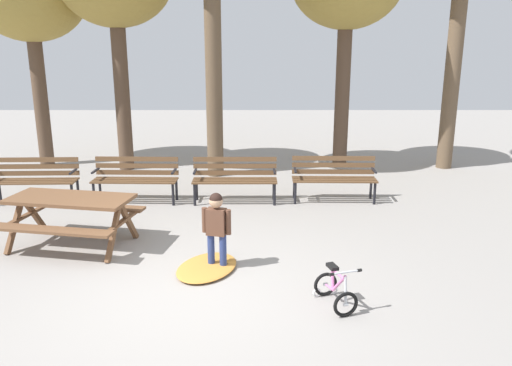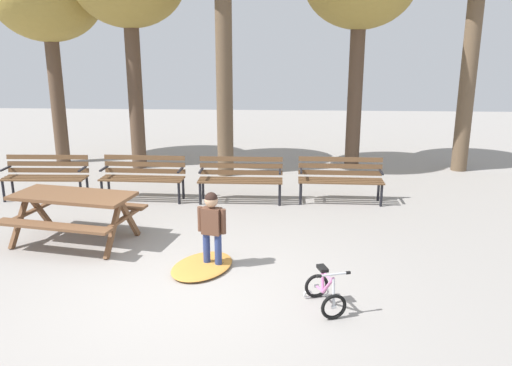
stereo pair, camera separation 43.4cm
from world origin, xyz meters
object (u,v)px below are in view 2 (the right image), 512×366
object	(u,v)px
picnic_table	(73,205)
child_standing	(212,224)
park_bench_far_right	(340,176)
kids_bicycle	(325,292)
park_bench_left	(143,174)
park_bench_right	(241,176)
park_bench_far_left	(46,173)

from	to	relation	value
picnic_table	child_standing	world-z (taller)	child_standing
park_bench_far_right	kids_bicycle	bearing A→B (deg)	-97.98
park_bench_left	kids_bicycle	bearing A→B (deg)	-51.95
picnic_table	park_bench_right	distance (m)	3.25
child_standing	kids_bicycle	bearing A→B (deg)	-35.45
park_bench_far_left	child_standing	xyz separation A→B (m)	(3.68, -3.02, 0.12)
picnic_table	kids_bicycle	world-z (taller)	picnic_table
park_bench_far_left	park_bench_far_right	world-z (taller)	same
picnic_table	park_bench_far_left	bearing A→B (deg)	123.42
park_bench_far_right	kids_bicycle	distance (m)	4.22
picnic_table	kids_bicycle	bearing A→B (deg)	-26.56
park_bench_far_right	kids_bicycle	world-z (taller)	park_bench_far_right
park_bench_far_right	park_bench_far_left	bearing A→B (deg)	-178.76
park_bench_right	child_standing	xyz separation A→B (m)	(-0.12, -3.06, 0.12)
park_bench_right	park_bench_far_right	world-z (taller)	same
park_bench_far_left	park_bench_left	bearing A→B (deg)	1.85
picnic_table	kids_bicycle	distance (m)	4.11
picnic_table	park_bench_right	world-z (taller)	park_bench_right
park_bench_far_right	park_bench_right	bearing A→B (deg)	-177.50
park_bench_far_right	child_standing	size ratio (longest dim) A/B	1.51
park_bench_far_left	park_bench_right	bearing A→B (deg)	0.61
park_bench_left	child_standing	distance (m)	3.56
park_bench_far_left	park_bench_left	size ratio (longest dim) A/B	1.00
park_bench_left	child_standing	xyz separation A→B (m)	(1.78, -3.08, 0.12)
picnic_table	park_bench_left	size ratio (longest dim) A/B	1.25
picnic_table	park_bench_far_right	distance (m)	4.85
park_bench_far_left	child_standing	distance (m)	4.76
park_bench_left	kids_bicycle	world-z (taller)	park_bench_left
park_bench_far_left	kids_bicycle	bearing A→B (deg)	-38.31
park_bench_right	park_bench_far_right	distance (m)	1.90
park_bench_left	park_bench_right	world-z (taller)	same
kids_bicycle	park_bench_right	bearing A→B (deg)	107.88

